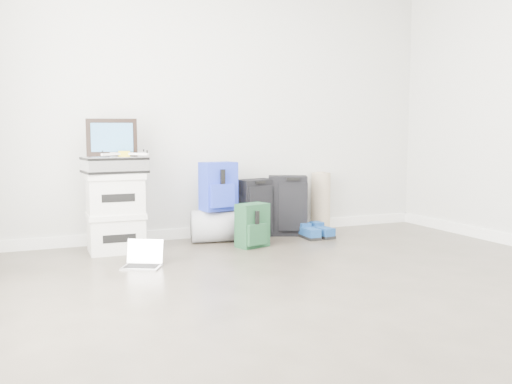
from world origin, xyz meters
name	(u,v)px	position (x,y,z in m)	size (l,w,h in m)	color
ground	(366,311)	(0.00, 0.00, 0.00)	(5.00, 5.00, 0.00)	#383329
boxes_stack	(116,212)	(-1.06, 2.14, 0.34)	(0.47, 0.38, 0.67)	silver
briefcase	(114,165)	(-1.06, 2.14, 0.74)	(0.49, 0.36, 0.14)	#B2B2B7
painting	(112,137)	(-1.06, 2.24, 0.97)	(0.41, 0.15, 0.32)	black
drone	(124,154)	(-0.98, 2.12, 0.83)	(0.42, 0.42, 0.05)	gold
duffel_bag	(218,226)	(-0.12, 2.21, 0.15)	(0.30, 0.30, 0.48)	gray
blue_backpack	(219,187)	(-0.12, 2.18, 0.51)	(0.34, 0.28, 0.44)	#1A32AD
large_suitcase	(256,208)	(0.30, 2.30, 0.28)	(0.40, 0.31, 0.56)	black
green_backpack	(253,226)	(0.08, 1.86, 0.19)	(0.31, 0.27, 0.39)	#143820
carry_on	(288,206)	(0.63, 2.27, 0.29)	(0.43, 0.36, 0.59)	black
shoes	(315,233)	(0.81, 2.03, 0.05)	(0.28, 0.32, 0.10)	black
rolled_rug	(321,202)	(1.06, 2.38, 0.30)	(0.20, 0.20, 0.60)	tan
laptop	(143,260)	(-0.95, 1.52, 0.05)	(0.34, 0.31, 0.20)	silver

